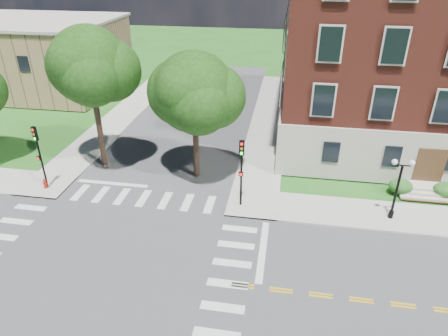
% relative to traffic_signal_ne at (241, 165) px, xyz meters
% --- Properties ---
extents(ground, '(160.00, 160.00, 0.00)m').
position_rel_traffic_signal_ne_xyz_m(ground, '(-6.92, -7.39, -3.19)').
color(ground, '#215618').
rests_on(ground, ground).
extents(road_ew, '(90.00, 12.00, 0.01)m').
position_rel_traffic_signal_ne_xyz_m(road_ew, '(-6.92, -7.39, -3.18)').
color(road_ew, '#3D3D3F').
rests_on(road_ew, ground).
extents(road_ns, '(12.00, 90.00, 0.01)m').
position_rel_traffic_signal_ne_xyz_m(road_ns, '(-6.92, -7.39, -3.18)').
color(road_ns, '#3D3D3F').
rests_on(road_ns, ground).
extents(sidewalk_ne, '(34.00, 34.00, 0.12)m').
position_rel_traffic_signal_ne_xyz_m(sidewalk_ne, '(8.46, 7.98, -3.13)').
color(sidewalk_ne, '#9E9B93').
rests_on(sidewalk_ne, ground).
extents(sidewalk_nw, '(34.00, 34.00, 0.12)m').
position_rel_traffic_signal_ne_xyz_m(sidewalk_nw, '(-22.29, 7.98, -3.13)').
color(sidewalk_nw, '#9E9B93').
rests_on(sidewalk_nw, ground).
extents(crosswalk_east, '(2.20, 10.20, 0.02)m').
position_rel_traffic_signal_ne_xyz_m(crosswalk_east, '(0.28, -7.39, -3.19)').
color(crosswalk_east, silver).
rests_on(crosswalk_east, ground).
extents(stop_bar_east, '(0.40, 5.50, 0.00)m').
position_rel_traffic_signal_ne_xyz_m(stop_bar_east, '(1.88, -4.39, -3.19)').
color(stop_bar_east, silver).
rests_on(stop_bar_east, ground).
extents(secondary_building, '(20.40, 15.40, 8.30)m').
position_rel_traffic_signal_ne_xyz_m(secondary_building, '(-28.92, 22.61, 1.09)').
color(secondary_building, '#8D764E').
rests_on(secondary_building, ground).
extents(tree_c, '(5.76, 5.76, 10.94)m').
position_rel_traffic_signal_ne_xyz_m(tree_c, '(-11.68, 4.07, 4.96)').
color(tree_c, black).
rests_on(tree_c, ground).
extents(tree_d, '(5.79, 5.79, 9.53)m').
position_rel_traffic_signal_ne_xyz_m(tree_d, '(-3.88, 3.60, 3.55)').
color(tree_d, black).
rests_on(tree_d, ground).
extents(traffic_signal_ne, '(0.33, 0.36, 4.80)m').
position_rel_traffic_signal_ne_xyz_m(traffic_signal_ne, '(0.00, 0.00, 0.00)').
color(traffic_signal_ne, black).
rests_on(traffic_signal_ne, ground).
extents(traffic_signal_nw, '(0.38, 0.45, 4.80)m').
position_rel_traffic_signal_ne_xyz_m(traffic_signal_nw, '(-14.31, -0.08, 0.00)').
color(traffic_signal_nw, black).
rests_on(traffic_signal_nw, ground).
extents(twin_lamp_west, '(1.36, 0.36, 4.23)m').
position_rel_traffic_signal_ne_xyz_m(twin_lamp_west, '(9.85, 0.12, -0.66)').
color(twin_lamp_west, black).
rests_on(twin_lamp_west, ground).
extents(fire_hydrant, '(0.35, 0.35, 0.75)m').
position_rel_traffic_signal_ne_xyz_m(fire_hydrant, '(-14.39, -0.14, -2.72)').
color(fire_hydrant, '#99160B').
rests_on(fire_hydrant, ground).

